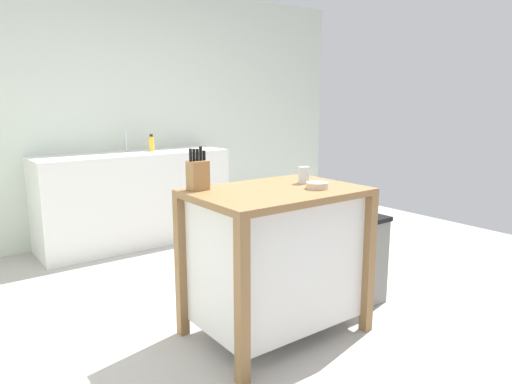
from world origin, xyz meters
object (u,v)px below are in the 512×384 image
(bowl_stoneware_deep, at_px, (317,185))
(drinking_cup, at_px, (304,175))
(kitchen_island, at_px, (276,254))
(bottle_spray_cleaner, at_px, (151,143))
(sink_faucet, at_px, (126,141))
(knife_block, at_px, (198,174))
(trash_bin, at_px, (358,260))

(bowl_stoneware_deep, bearing_deg, drinking_cup, 70.98)
(drinking_cup, bearing_deg, kitchen_island, -169.37)
(bottle_spray_cleaner, bearing_deg, drinking_cup, -89.93)
(bowl_stoneware_deep, height_order, bottle_spray_cleaner, bottle_spray_cleaner)
(kitchen_island, bearing_deg, drinking_cup, 10.63)
(bowl_stoneware_deep, xyz_separation_m, sink_faucet, (-0.15, 2.58, 0.10))
(drinking_cup, height_order, bottle_spray_cleaner, bottle_spray_cleaner)
(drinking_cup, distance_m, sink_faucet, 2.41)
(knife_block, relative_size, bottle_spray_cleaner, 1.46)
(knife_block, height_order, drinking_cup, knife_block)
(drinking_cup, xyz_separation_m, sink_faucet, (-0.22, 2.40, 0.07))
(drinking_cup, relative_size, sink_faucet, 0.47)
(trash_bin, xyz_separation_m, sink_faucet, (-0.70, 2.46, 0.71))
(bowl_stoneware_deep, bearing_deg, bottle_spray_cleaner, 88.57)
(drinking_cup, xyz_separation_m, bottle_spray_cleaner, (-0.00, 2.27, 0.03))
(kitchen_island, relative_size, bowl_stoneware_deep, 7.72)
(kitchen_island, bearing_deg, sink_faucet, 88.90)
(trash_bin, bearing_deg, sink_faucet, 105.82)
(bottle_spray_cleaner, bearing_deg, bowl_stoneware_deep, -91.43)
(sink_faucet, bearing_deg, knife_block, -101.07)
(knife_block, relative_size, drinking_cup, 2.41)
(kitchen_island, bearing_deg, bottle_spray_cleaner, 83.62)
(kitchen_island, distance_m, knife_block, 0.67)
(bowl_stoneware_deep, height_order, sink_faucet, sink_faucet)
(sink_faucet, distance_m, bottle_spray_cleaner, 0.25)
(trash_bin, xyz_separation_m, bottle_spray_cleaner, (-0.48, 2.33, 0.68))
(drinking_cup, relative_size, trash_bin, 0.17)
(sink_faucet, height_order, bottle_spray_cleaner, sink_faucet)
(kitchen_island, relative_size, drinking_cup, 9.62)
(trash_bin, distance_m, sink_faucet, 2.65)
(drinking_cup, bearing_deg, bowl_stoneware_deep, -109.02)
(kitchen_island, distance_m, bottle_spray_cleaner, 2.39)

